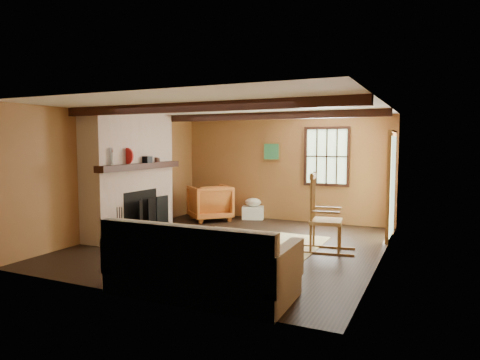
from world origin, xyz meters
The scene contains 10 objects.
ground centered at (0.00, 0.00, 0.00)m, with size 5.50×5.50×0.00m, color black.
room_envelope centered at (0.22, 0.26, 1.63)m, with size 5.02×5.52×2.44m.
fireplace centered at (-2.23, 0.00, 1.10)m, with size 1.02×2.30×2.40m.
rug centered at (0.20, -0.20, 0.00)m, with size 2.50×3.00×0.01m, color #C6BC84.
rocking_chair centered at (1.55, 0.26, 0.55)m, with size 1.01×0.63×1.31m.
sofa centered at (0.75, -2.41, 0.32)m, with size 2.24×1.02×0.90m.
firewood_pile centered at (-1.99, 2.53, 0.11)m, with size 0.62×0.11×0.22m.
laundry_basket centered at (-0.70, 2.55, 0.15)m, with size 0.50×0.38×0.30m, color white.
basket_pillow centered at (-0.70, 2.55, 0.40)m, with size 0.40×0.32×0.20m, color silver.
armchair centered at (-1.54, 1.96, 0.41)m, with size 0.88×0.91×0.83m, color #BF6026.
Camera 1 is at (3.26, -6.70, 1.81)m, focal length 32.00 mm.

